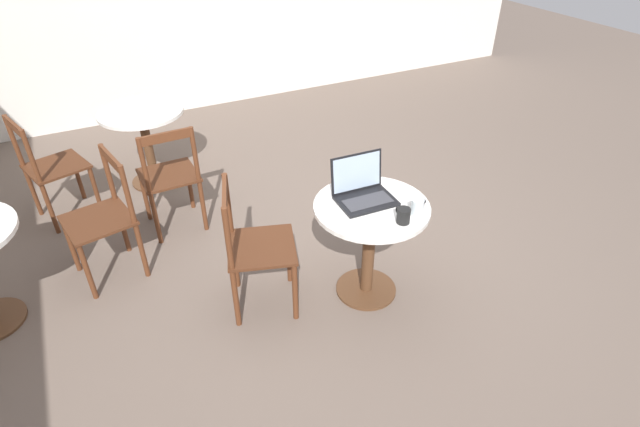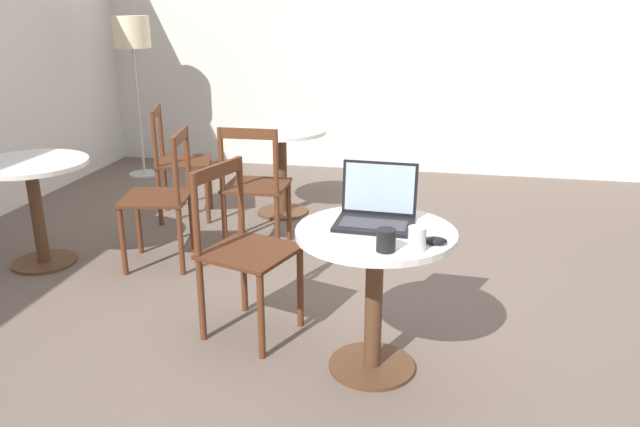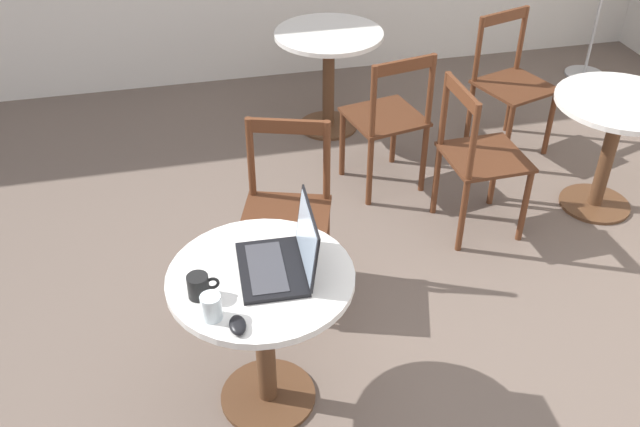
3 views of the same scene
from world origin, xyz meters
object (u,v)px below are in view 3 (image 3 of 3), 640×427
object	(u,v)px
chair_near_back	(286,215)
chair_mid_left	(478,159)
cafe_table_mid	(615,128)
laptop	(283,259)
chair_mid_back	(510,84)
mug	(199,286)
chair_far_front	(388,121)
drinking_glass	(211,307)
cafe_table_near	(263,309)
cafe_table_far	(329,58)
mouse	(238,325)

from	to	relation	value
chair_near_back	chair_mid_left	bearing A→B (deg)	13.87
cafe_table_mid	chair_mid_left	world-z (taller)	chair_mid_left
chair_mid_left	laptop	distance (m)	1.62
chair_mid_back	mug	distance (m)	2.87
chair_near_back	chair_far_front	distance (m)	1.11
cafe_table_mid	chair_near_back	size ratio (longest dim) A/B	0.81
chair_mid_left	drinking_glass	xyz separation A→B (m)	(-1.55, -1.17, 0.30)
cafe_table_near	cafe_table_far	distance (m)	2.47
chair_mid_left	mouse	xyz separation A→B (m)	(-1.47, -1.25, 0.27)
cafe_table_far	laptop	bearing A→B (deg)	-107.76
chair_mid_back	mouse	world-z (taller)	chair_mid_back
cafe_table_near	cafe_table_mid	world-z (taller)	same
mug	chair_near_back	bearing A→B (deg)	58.98
cafe_table_mid	laptop	bearing A→B (deg)	-154.51
chair_mid_back	cafe_table_mid	bearing A→B (deg)	-72.16
chair_far_front	mug	bearing A→B (deg)	-128.09
cafe_table_far	chair_far_front	distance (m)	0.84
chair_far_front	laptop	bearing A→B (deg)	-121.22
chair_near_back	cafe_table_far	bearing A→B (deg)	69.55
chair_mid_left	mouse	size ratio (longest dim) A/B	9.06
chair_mid_left	mug	world-z (taller)	chair_mid_left
chair_mid_back	drinking_glass	xyz separation A→B (m)	(-2.13, -1.99, 0.30)
chair_near_back	chair_far_front	xyz separation A→B (m)	(0.77, 0.80, 0.00)
cafe_table_near	chair_mid_back	xyz separation A→B (m)	(1.93, 1.80, -0.07)
cafe_table_near	chair_near_back	world-z (taller)	chair_near_back
laptop	chair_near_back	bearing A→B (deg)	78.84
mouse	drinking_glass	world-z (taller)	drinking_glass
cafe_table_mid	chair_far_front	size ratio (longest dim) A/B	0.81
laptop	drinking_glass	size ratio (longest dim) A/B	3.66
cafe_table_near	cafe_table_mid	xyz separation A→B (m)	(2.18, 1.01, 0.00)
cafe_table_mid	chair_mid_left	distance (m)	0.84
chair_mid_back	mug	size ratio (longest dim) A/B	7.58
laptop	mug	xyz separation A→B (m)	(-0.33, -0.08, -0.01)
mouse	chair_near_back	bearing A→B (deg)	70.11
cafe_table_near	chair_mid_back	size ratio (longest dim) A/B	0.81
cafe_table_far	chair_far_front	world-z (taller)	chair_far_front
cafe_table_far	chair_far_front	size ratio (longest dim) A/B	0.81
cafe_table_far	drinking_glass	bearing A→B (deg)	-112.38
chair_mid_left	laptop	xyz separation A→B (m)	(-1.26, -0.97, 0.30)
mouse	chair_mid_left	bearing A→B (deg)	40.32
chair_mid_left	drinking_glass	world-z (taller)	chair_mid_left
cafe_table_near	mug	bearing A→B (deg)	-164.22
cafe_table_far	laptop	size ratio (longest dim) A/B	1.99
cafe_table_far	chair_near_back	world-z (taller)	chair_near_back
laptop	drinking_glass	xyz separation A→B (m)	(-0.30, -0.20, -0.00)
cafe_table_mid	drinking_glass	bearing A→B (deg)	-153.32
chair_mid_left	chair_far_front	bearing A→B (deg)	123.45
chair_far_front	chair_mid_back	bearing A→B (deg)	17.45
cafe_table_far	chair_near_back	distance (m)	1.73
cafe_table_near	chair_mid_left	distance (m)	1.67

